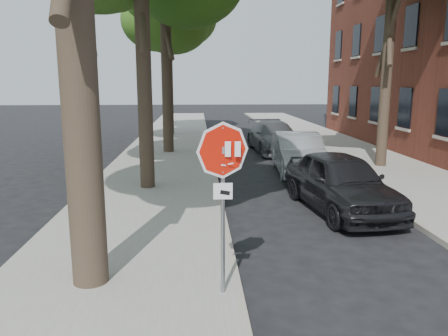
{
  "coord_description": "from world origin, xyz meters",
  "views": [
    {
      "loc": [
        -1.06,
        -6.18,
        3.27
      ],
      "look_at": [
        -0.68,
        0.03,
        2.05
      ],
      "focal_mm": 35.0,
      "sensor_mm": 36.0,
      "label": 1
    }
  ],
  "objects_px": {
    "car_a": "(341,182)",
    "car_b": "(298,153)",
    "stop_sign": "(223,176)",
    "car_c": "(274,137)",
    "tree_far": "(168,15)"
  },
  "relations": [
    {
      "from": "stop_sign",
      "to": "car_b",
      "type": "height_order",
      "value": "stop_sign"
    },
    {
      "from": "car_b",
      "to": "car_c",
      "type": "xyz_separation_m",
      "value": [
        0.0,
        5.0,
        -0.02
      ]
    },
    {
      "from": "tree_far",
      "to": "car_a",
      "type": "bearing_deg",
      "value": -72.2
    },
    {
      "from": "tree_far",
      "to": "car_b",
      "type": "bearing_deg",
      "value": -65.76
    },
    {
      "from": "stop_sign",
      "to": "car_a",
      "type": "distance_m",
      "value": 5.75
    },
    {
      "from": "tree_far",
      "to": "stop_sign",
      "type": "bearing_deg",
      "value": -84.54
    },
    {
      "from": "stop_sign",
      "to": "car_c",
      "type": "xyz_separation_m",
      "value": [
        3.3,
        14.32,
        -1.23
      ]
    },
    {
      "from": "car_c",
      "to": "stop_sign",
      "type": "bearing_deg",
      "value": -106.45
    },
    {
      "from": "stop_sign",
      "to": "tree_far",
      "type": "distance_m",
      "value": 21.88
    },
    {
      "from": "car_a",
      "to": "stop_sign",
      "type": "bearing_deg",
      "value": -132.95
    },
    {
      "from": "tree_far",
      "to": "car_a",
      "type": "relative_size",
      "value": 2.09
    },
    {
      "from": "car_a",
      "to": "car_b",
      "type": "distance_m",
      "value": 4.76
    },
    {
      "from": "car_a",
      "to": "car_b",
      "type": "xyz_separation_m",
      "value": [
        0.0,
        4.76,
        -0.02
      ]
    },
    {
      "from": "tree_far",
      "to": "car_c",
      "type": "height_order",
      "value": "tree_far"
    },
    {
      "from": "car_b",
      "to": "car_c",
      "type": "relative_size",
      "value": 0.9
    }
  ]
}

